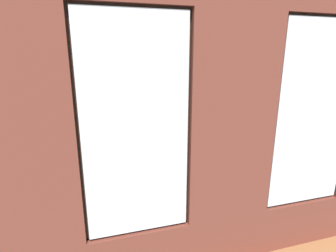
{
  "coord_description": "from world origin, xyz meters",
  "views": [
    {
      "loc": [
        1.35,
        5.18,
        2.31
      ],
      "look_at": [
        -0.05,
        0.4,
        0.96
      ],
      "focal_mm": 28.0,
      "sensor_mm": 36.0,
      "label": 1
    }
  ],
  "objects_px": {
    "tv_flatscreen": "(13,132)",
    "potted_plant_corner_near_left": "(219,113)",
    "potted_plant_between_couches": "(270,167)",
    "potted_plant_mid_room_small": "(196,133)",
    "remote_gray": "(169,145)",
    "remote_black": "(150,149)",
    "potted_plant_foreground_right": "(50,114)",
    "couch_by_window": "(176,208)",
    "potted_plant_by_left_couch": "(225,127)",
    "papasan_chair": "(111,126)",
    "candle_jar": "(184,139)",
    "media_console": "(19,169)",
    "cup_ceramic": "(159,143)",
    "potted_plant_near_tv": "(40,167)",
    "coffee_table": "(169,147)",
    "table_plant_small": "(175,140)",
    "couch_left": "(273,149)"
  },
  "relations": [
    {
      "from": "potted_plant_between_couches",
      "to": "couch_left",
      "type": "bearing_deg",
      "value": -129.9
    },
    {
      "from": "coffee_table",
      "to": "tv_flatscreen",
      "type": "height_order",
      "value": "tv_flatscreen"
    },
    {
      "from": "papasan_chair",
      "to": "potted_plant_foreground_right",
      "type": "relative_size",
      "value": 0.85
    },
    {
      "from": "tv_flatscreen",
      "to": "potted_plant_mid_room_small",
      "type": "bearing_deg",
      "value": -166.9
    },
    {
      "from": "media_console",
      "to": "couch_by_window",
      "type": "bearing_deg",
      "value": 138.46
    },
    {
      "from": "remote_gray",
      "to": "papasan_chair",
      "type": "height_order",
      "value": "papasan_chair"
    },
    {
      "from": "remote_gray",
      "to": "potted_plant_between_couches",
      "type": "height_order",
      "value": "potted_plant_between_couches"
    },
    {
      "from": "table_plant_small",
      "to": "tv_flatscreen",
      "type": "xyz_separation_m",
      "value": [
        3.0,
        -0.03,
        0.43
      ]
    },
    {
      "from": "coffee_table",
      "to": "table_plant_small",
      "type": "height_order",
      "value": "table_plant_small"
    },
    {
      "from": "media_console",
      "to": "tv_flatscreen",
      "type": "xyz_separation_m",
      "value": [
        0.0,
        -0.0,
        0.71
      ]
    },
    {
      "from": "candle_jar",
      "to": "potted_plant_mid_room_small",
      "type": "distance_m",
      "value": 0.86
    },
    {
      "from": "remote_black",
      "to": "potted_plant_mid_room_small",
      "type": "distance_m",
      "value": 1.69
    },
    {
      "from": "table_plant_small",
      "to": "couch_left",
      "type": "bearing_deg",
      "value": 167.58
    },
    {
      "from": "remote_black",
      "to": "media_console",
      "type": "bearing_deg",
      "value": -111.67
    },
    {
      "from": "tv_flatscreen",
      "to": "papasan_chair",
      "type": "distance_m",
      "value": 2.72
    },
    {
      "from": "coffee_table",
      "to": "remote_black",
      "type": "xyz_separation_m",
      "value": [
        0.44,
        0.13,
        0.06
      ]
    },
    {
      "from": "tv_flatscreen",
      "to": "potted_plant_foreground_right",
      "type": "distance_m",
      "value": 2.4
    },
    {
      "from": "table_plant_small",
      "to": "couch_by_window",
      "type": "bearing_deg",
      "value": 72.23
    },
    {
      "from": "remote_gray",
      "to": "papasan_chair",
      "type": "xyz_separation_m",
      "value": [
        1.07,
        -1.84,
        0.02
      ]
    },
    {
      "from": "tv_flatscreen",
      "to": "potted_plant_corner_near_left",
      "type": "distance_m",
      "value": 5.81
    },
    {
      "from": "cup_ceramic",
      "to": "table_plant_small",
      "type": "height_order",
      "value": "table_plant_small"
    },
    {
      "from": "remote_black",
      "to": "potted_plant_foreground_right",
      "type": "bearing_deg",
      "value": -159.14
    },
    {
      "from": "potted_plant_mid_room_small",
      "to": "remote_gray",
      "type": "bearing_deg",
      "value": 39.32
    },
    {
      "from": "couch_by_window",
      "to": "tv_flatscreen",
      "type": "relative_size",
      "value": 1.71
    },
    {
      "from": "couch_by_window",
      "to": "candle_jar",
      "type": "distance_m",
      "value": 2.53
    },
    {
      "from": "remote_gray",
      "to": "media_console",
      "type": "xyz_separation_m",
      "value": [
        2.89,
        0.11,
        -0.14
      ]
    },
    {
      "from": "couch_left",
      "to": "remote_black",
      "type": "relative_size",
      "value": 11.71
    },
    {
      "from": "cup_ceramic",
      "to": "potted_plant_mid_room_small",
      "type": "relative_size",
      "value": 0.15
    },
    {
      "from": "candle_jar",
      "to": "potted_plant_by_left_couch",
      "type": "relative_size",
      "value": 0.16
    },
    {
      "from": "potted_plant_by_left_couch",
      "to": "candle_jar",
      "type": "bearing_deg",
      "value": 25.88
    },
    {
      "from": "table_plant_small",
      "to": "remote_gray",
      "type": "relative_size",
      "value": 1.64
    },
    {
      "from": "couch_left",
      "to": "remote_black",
      "type": "distance_m",
      "value": 2.7
    },
    {
      "from": "couch_by_window",
      "to": "potted_plant_corner_near_left",
      "type": "xyz_separation_m",
      "value": [
        -2.91,
        -4.5,
        0.19
      ]
    },
    {
      "from": "cup_ceramic",
      "to": "potted_plant_mid_room_small",
      "type": "bearing_deg",
      "value": -149.4
    },
    {
      "from": "candle_jar",
      "to": "potted_plant_between_couches",
      "type": "xyz_separation_m",
      "value": [
        -0.52,
        2.29,
        0.24
      ]
    },
    {
      "from": "candle_jar",
      "to": "media_console",
      "type": "bearing_deg",
      "value": 4.56
    },
    {
      "from": "remote_black",
      "to": "papasan_chair",
      "type": "bearing_deg",
      "value": 176.59
    },
    {
      "from": "remote_gray",
      "to": "potted_plant_mid_room_small",
      "type": "height_order",
      "value": "potted_plant_mid_room_small"
    },
    {
      "from": "cup_ceramic",
      "to": "couch_left",
      "type": "bearing_deg",
      "value": 163.58
    },
    {
      "from": "couch_by_window",
      "to": "potted_plant_by_left_couch",
      "type": "height_order",
      "value": "couch_by_window"
    },
    {
      "from": "couch_left",
      "to": "remote_black",
      "type": "bearing_deg",
      "value": -101.02
    },
    {
      "from": "coffee_table",
      "to": "tv_flatscreen",
      "type": "bearing_deg",
      "value": 2.07
    },
    {
      "from": "tv_flatscreen",
      "to": "potted_plant_foreground_right",
      "type": "xyz_separation_m",
      "value": [
        -0.29,
        -2.37,
        -0.21
      ]
    },
    {
      "from": "media_console",
      "to": "potted_plant_by_left_couch",
      "type": "distance_m",
      "value": 4.8
    },
    {
      "from": "couch_left",
      "to": "potted_plant_between_couches",
      "type": "height_order",
      "value": "potted_plant_between_couches"
    },
    {
      "from": "potted_plant_near_tv",
      "to": "potted_plant_mid_room_small",
      "type": "bearing_deg",
      "value": -150.95
    },
    {
      "from": "tv_flatscreen",
      "to": "potted_plant_corner_near_left",
      "type": "bearing_deg",
      "value": -155.24
    },
    {
      "from": "potted_plant_between_couches",
      "to": "potted_plant_mid_room_small",
      "type": "bearing_deg",
      "value": -90.73
    },
    {
      "from": "papasan_chair",
      "to": "potted_plant_corner_near_left",
      "type": "bearing_deg",
      "value": -172.1
    },
    {
      "from": "coffee_table",
      "to": "potted_plant_mid_room_small",
      "type": "distance_m",
      "value": 1.25
    }
  ]
}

